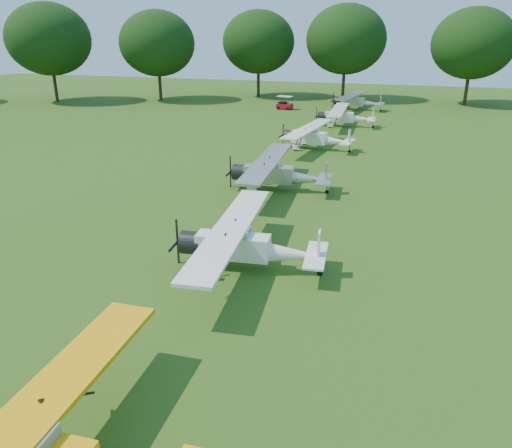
% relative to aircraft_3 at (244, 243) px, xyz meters
% --- Properties ---
extents(ground, '(160.00, 160.00, 0.00)m').
position_rel_aircraft_3_xyz_m(ground, '(-1.55, -0.90, -1.19)').
color(ground, '#224D13').
rests_on(ground, ground).
extents(tree_belt, '(137.36, 130.27, 14.52)m').
position_rel_aircraft_3_xyz_m(tree_belt, '(2.02, -0.74, 6.84)').
color(tree_belt, black).
rests_on(tree_belt, ground).
extents(aircraft_3, '(6.51, 10.36, 2.04)m').
position_rel_aircraft_3_xyz_m(aircraft_3, '(0.00, 0.00, 0.00)').
color(aircraft_3, white).
rests_on(aircraft_3, ground).
extents(aircraft_4, '(6.54, 10.41, 2.05)m').
position_rel_aircraft_3_xyz_m(aircraft_4, '(-1.61, 11.15, 0.01)').
color(aircraft_4, '#B4B4B8').
rests_on(aircraft_4, ground).
extents(aircraft_5, '(6.26, 9.94, 1.95)m').
position_rel_aircraft_3_xyz_m(aircraft_5, '(-1.51, 23.21, -0.05)').
color(aircraft_5, white).
rests_on(aircraft_5, ground).
extents(aircraft_6, '(6.19, 9.84, 1.94)m').
position_rel_aircraft_3_xyz_m(aircraft_6, '(-0.62, 34.50, -0.06)').
color(aircraft_6, white).
rests_on(aircraft_6, ground).
extents(aircraft_7, '(6.49, 10.30, 2.02)m').
position_rel_aircraft_3_xyz_m(aircraft_7, '(-0.74, 46.45, -0.01)').
color(aircraft_7, '#B4B4B8').
rests_on(aircraft_7, ground).
extents(golf_cart, '(2.11, 1.53, 1.64)m').
position_rel_aircraft_3_xyz_m(golf_cart, '(-9.41, 44.32, -0.64)').
color(golf_cart, '#9F0B1B').
rests_on(golf_cart, ground).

